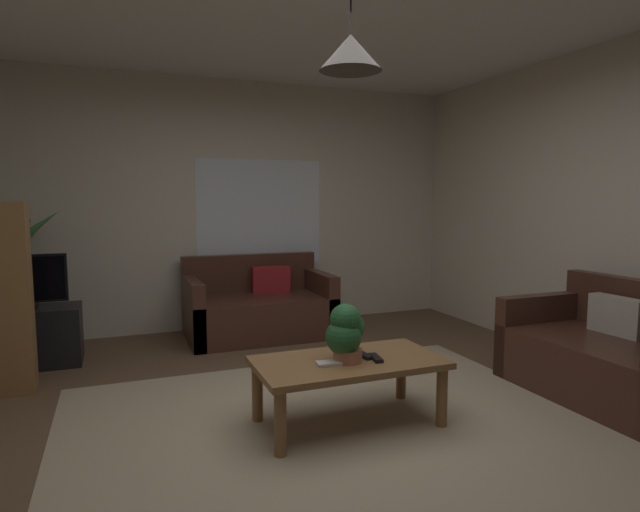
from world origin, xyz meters
The scene contains 15 objects.
floor centered at (0.00, 0.00, -0.01)m, with size 5.08×5.71×0.02m, color brown.
rug centered at (0.00, -0.20, 0.00)m, with size 3.30×3.14×0.01m, color tan.
wall_back centered at (0.00, 2.88, 1.34)m, with size 5.20×0.06×2.69m, color beige.
window_pane centered at (0.28, 2.85, 1.26)m, with size 1.41×0.01×1.17m, color white.
couch_under_window centered at (0.12, 2.36, 0.27)m, with size 1.45×0.86×0.82m.
couch_right_side centered at (2.04, -0.20, 0.28)m, with size 0.86×1.36×0.82m.
coffee_table centered at (0.10, 0.07, 0.36)m, with size 1.17×0.62×0.42m.
book_on_table_0 centered at (-0.05, 0.01, 0.43)m, with size 0.15×0.09×0.02m, color beige.
remote_on_table_0 centered at (0.26, 0.00, 0.43)m, with size 0.05×0.16×0.02m, color black.
remote_on_table_1 centered at (0.21, 0.08, 0.43)m, with size 0.05×0.16×0.02m, color black.
potted_plant_on_table centered at (0.07, 0.04, 0.61)m, with size 0.26×0.24×0.36m.
tv_stand centered at (-1.99, 2.10, 0.25)m, with size 0.90×0.44×0.50m, color black.
tv centered at (-1.99, 2.08, 0.73)m, with size 0.72×0.16×0.46m.
potted_palm_corner centered at (-2.08, 2.57, 0.61)m, with size 0.82×0.80×1.34m.
pendant_lamp centered at (0.10, 0.07, 2.27)m, with size 0.37×0.37×0.52m.
Camera 1 is at (-1.22, -2.82, 1.42)m, focal length 29.32 mm.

